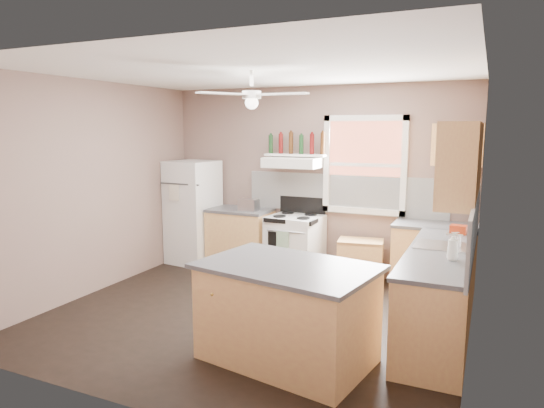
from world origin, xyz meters
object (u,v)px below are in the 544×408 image
at_px(toaster, 249,205).
at_px(cart, 360,262).
at_px(refrigerator, 193,212).
at_px(stove, 295,245).
at_px(island, 287,315).

xyz_separation_m(toaster, cart, (1.65, 0.11, -0.69)).
distance_m(refrigerator, cart, 2.71).
height_order(refrigerator, cart, refrigerator).
bearing_deg(cart, toaster, 174.75).
distance_m(refrigerator, stove, 1.74).
height_order(toaster, island, toaster).
bearing_deg(refrigerator, island, -36.59).
bearing_deg(cart, refrigerator, 172.09).
relative_size(refrigerator, stove, 1.86).
relative_size(toaster, cart, 0.47).
bearing_deg(toaster, island, -52.91).
xyz_separation_m(stove, island, (0.90, -2.47, 0.00)).
relative_size(stove, island, 0.59).
height_order(stove, cart, stove).
bearing_deg(toaster, refrigerator, 179.87).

